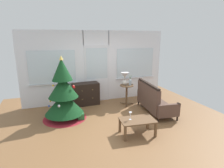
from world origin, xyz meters
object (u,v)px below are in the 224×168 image
at_px(table_lamp, 125,77).
at_px(wine_glass, 130,114).
at_px(gift_box, 81,116).
at_px(side_table, 127,91).
at_px(settee_sofa, 153,101).
at_px(flower_vase, 130,82).
at_px(christmas_tree, 64,96).
at_px(dresser_cabinet, 86,94).
at_px(coffee_table, 137,122).

relative_size(table_lamp, wine_glass, 2.26).
bearing_deg(gift_box, side_table, 20.80).
height_order(wine_glass, gift_box, wine_glass).
xyz_separation_m(wine_glass, gift_box, (-0.98, 1.25, -0.44)).
height_order(settee_sofa, flower_vase, flower_vase).
xyz_separation_m(settee_sofa, table_lamp, (-0.61, 0.89, 0.63)).
relative_size(settee_sofa, side_table, 2.35).
bearing_deg(wine_glass, side_table, 68.76).
xyz_separation_m(flower_vase, gift_box, (-1.83, -0.60, -0.75)).
height_order(side_table, gift_box, side_table).
height_order(christmas_tree, dresser_cabinet, christmas_tree).
bearing_deg(side_table, christmas_tree, -169.15).
height_order(side_table, flower_vase, flower_vase).
xyz_separation_m(table_lamp, coffee_table, (-0.51, -2.00, -0.67)).
bearing_deg(table_lamp, dresser_cabinet, 159.34).
distance_m(dresser_cabinet, settee_sofa, 2.32).
distance_m(coffee_table, gift_box, 1.76).
xyz_separation_m(christmas_tree, dresser_cabinet, (0.83, 0.93, -0.31)).
height_order(settee_sofa, wine_glass, settee_sofa).
xyz_separation_m(settee_sofa, gift_box, (-2.27, 0.19, -0.29)).
bearing_deg(flower_vase, settee_sofa, -60.51).
relative_size(dresser_cabinet, gift_box, 5.01).
distance_m(table_lamp, flower_vase, 0.25).
xyz_separation_m(christmas_tree, flower_vase, (2.26, 0.35, 0.14)).
xyz_separation_m(dresser_cabinet, settee_sofa, (1.87, -1.37, -0.01)).
relative_size(side_table, flower_vase, 2.07).
bearing_deg(table_lamp, christmas_tree, -167.80).
bearing_deg(coffee_table, christmas_tree, 135.65).
bearing_deg(side_table, flower_vase, -30.96).
bearing_deg(wine_glass, settee_sofa, 39.45).
xyz_separation_m(dresser_cabinet, wine_glass, (0.59, -2.42, 0.14)).
bearing_deg(table_lamp, gift_box, -157.33).
relative_size(christmas_tree, table_lamp, 4.18).
relative_size(side_table, wine_glass, 3.71).
height_order(table_lamp, flower_vase, table_lamp).
bearing_deg(table_lamp, flower_vase, -32.01).
bearing_deg(table_lamp, wine_glass, -109.28).
xyz_separation_m(side_table, table_lamp, (-0.06, 0.04, 0.50)).
bearing_deg(side_table, gift_box, -159.20).
bearing_deg(table_lamp, coffee_table, -104.33).
relative_size(christmas_tree, settee_sofa, 1.08).
relative_size(christmas_tree, wine_glass, 9.44).
height_order(settee_sofa, coffee_table, settee_sofa).
xyz_separation_m(side_table, wine_glass, (-0.74, -1.91, 0.02)).
relative_size(table_lamp, coffee_table, 0.50).
xyz_separation_m(coffee_table, wine_glass, (-0.17, 0.06, 0.20)).
distance_m(dresser_cabinet, flower_vase, 1.60).
height_order(christmas_tree, side_table, christmas_tree).
xyz_separation_m(christmas_tree, settee_sofa, (2.70, -0.43, -0.32)).
relative_size(side_table, gift_box, 3.94).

